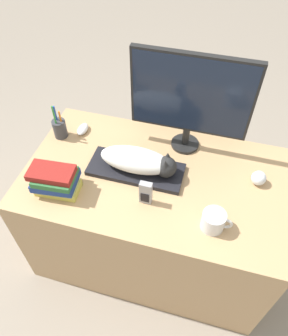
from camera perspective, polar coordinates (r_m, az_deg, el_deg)
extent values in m
plane|color=gray|center=(2.03, -1.55, -22.46)|extent=(12.00, 12.00, 0.00)
cube|color=tan|center=(1.87, 1.53, -8.40)|extent=(1.27, 0.74, 0.71)
cube|color=black|center=(1.60, -1.42, -0.26)|extent=(0.46, 0.19, 0.02)
ellipsoid|color=white|center=(1.55, -1.47, 1.42)|extent=(0.35, 0.14, 0.11)
sphere|color=#262626|center=(1.53, 3.84, 0.19)|extent=(0.10, 0.10, 0.10)
cone|color=#262626|center=(1.48, 3.71, 0.74)|extent=(0.04, 0.04, 0.04)
cone|color=#262626|center=(1.51, 4.14, 2.11)|extent=(0.04, 0.04, 0.04)
cylinder|color=black|center=(1.74, 7.14, 4.21)|extent=(0.15, 0.15, 0.02)
cylinder|color=black|center=(1.70, 7.34, 5.75)|extent=(0.04, 0.04, 0.11)
cube|color=black|center=(1.55, 8.24, 12.53)|extent=(0.57, 0.03, 0.41)
cube|color=#192338|center=(1.54, 8.18, 12.34)|extent=(0.55, 0.01, 0.38)
ellipsoid|color=silver|center=(1.83, -10.63, 6.67)|extent=(0.05, 0.10, 0.03)
cylinder|color=silver|center=(1.41, 11.96, -8.97)|extent=(0.10, 0.10, 0.09)
torus|color=silver|center=(1.42, 13.96, -9.36)|extent=(0.06, 0.01, 0.06)
cylinder|color=#38383D|center=(1.81, -14.44, 6.66)|extent=(0.07, 0.07, 0.10)
cylinder|color=orange|center=(1.77, -14.25, 7.93)|extent=(0.01, 0.01, 0.12)
cylinder|color=#1E47B2|center=(1.78, -15.01, 8.45)|extent=(0.01, 0.01, 0.15)
cylinder|color=#338C38|center=(1.76, -15.22, 8.14)|extent=(0.01, 0.01, 0.17)
sphere|color=silver|center=(1.63, 19.34, -1.66)|extent=(0.07, 0.07, 0.07)
cube|color=#99999E|center=(1.45, 0.43, -4.34)|extent=(0.06, 0.03, 0.12)
cube|color=black|center=(1.45, 0.27, -5.25)|extent=(0.04, 0.00, 0.05)
cube|color=#CCC14C|center=(1.57, -14.69, -3.27)|extent=(0.20, 0.13, 0.04)
cube|color=navy|center=(1.55, -15.14, -2.04)|extent=(0.21, 0.17, 0.04)
cube|color=#2D6B38|center=(1.52, -15.25, -1.50)|extent=(0.19, 0.16, 0.03)
cube|color=maroon|center=(1.50, -15.85, -0.81)|extent=(0.21, 0.13, 0.03)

